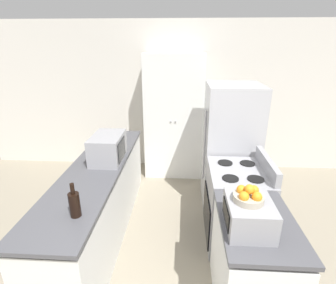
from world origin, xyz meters
TOP-DOWN VIEW (x-y plane):
  - wall_back at (0.00, 3.46)m, footprint 7.00×0.06m
  - counter_left at (-0.79, 1.41)m, footprint 0.60×2.63m
  - counter_right at (0.79, 0.55)m, footprint 0.60×0.90m
  - pantry_cabinet at (0.03, 3.14)m, footprint 0.98×0.57m
  - stove at (0.82, 1.41)m, footprint 0.66×0.79m
  - refrigerator at (0.84, 2.22)m, footprint 0.73×0.76m
  - microwave at (-0.69, 1.61)m, footprint 0.35×0.53m
  - wine_bottle at (-0.67, 0.53)m, footprint 0.09×0.09m
  - toaster_oven at (0.69, 0.46)m, footprint 0.34×0.41m
  - fruit_bowl at (0.67, 0.47)m, footprint 0.22×0.22m

SIDE VIEW (x-z plane):
  - counter_left at x=-0.79m, z-range -0.02..0.89m
  - counter_right at x=0.79m, z-range -0.02..0.89m
  - stove at x=0.82m, z-range -0.07..1.00m
  - refrigerator at x=0.84m, z-range 0.00..1.73m
  - wine_bottle at x=-0.67m, z-range 0.87..1.17m
  - toaster_oven at x=0.69m, z-range 0.91..1.14m
  - pantry_cabinet at x=0.03m, z-range 0.00..2.09m
  - microwave at x=-0.69m, z-range 0.91..1.22m
  - fruit_bowl at x=0.67m, z-range 1.12..1.25m
  - wall_back at x=0.00m, z-range 0.00..2.60m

